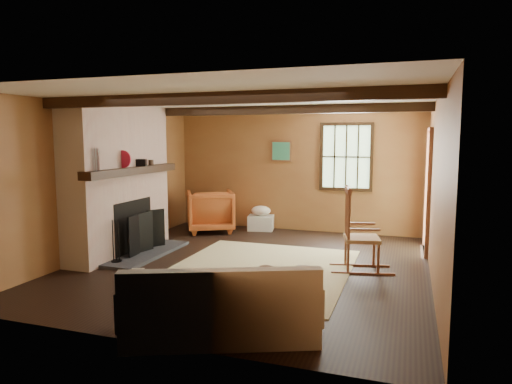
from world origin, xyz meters
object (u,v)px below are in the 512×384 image
at_px(fireplace, 120,186).
at_px(rocking_chair, 359,235).
at_px(armchair, 210,211).
at_px(laundry_basket, 261,223).
at_px(sofa, 222,310).

distance_m(fireplace, rocking_chair, 3.81).
bearing_deg(fireplace, armchair, 72.23).
xyz_separation_m(rocking_chair, laundry_basket, (-2.19, 2.25, -0.35)).
bearing_deg(laundry_basket, rocking_chair, -45.82).
bearing_deg(sofa, armchair, 93.04).
relative_size(fireplace, sofa, 1.21).
bearing_deg(sofa, rocking_chair, 46.98).
height_order(fireplace, rocking_chair, fireplace).
xyz_separation_m(fireplace, rocking_chair, (3.76, 0.23, -0.60)).
bearing_deg(fireplace, sofa, -40.68).
xyz_separation_m(sofa, armchair, (-2.13, 4.43, 0.15)).
relative_size(sofa, laundry_basket, 3.96).
height_order(fireplace, armchair, fireplace).
distance_m(fireplace, laundry_basket, 3.09).
bearing_deg(fireplace, laundry_basket, 57.61).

